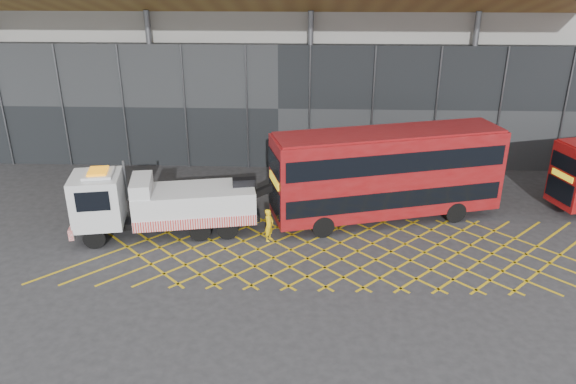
{
  "coord_description": "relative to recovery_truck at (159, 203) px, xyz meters",
  "views": [
    {
      "loc": [
        3.96,
        -23.76,
        13.23
      ],
      "look_at": [
        3.0,
        1.5,
        2.4
      ],
      "focal_mm": 35.0,
      "sensor_mm": 36.0,
      "label": 1
    }
  ],
  "objects": [
    {
      "name": "ground_plane",
      "position": [
        3.46,
        -1.47,
        -1.7
      ],
      "size": [
        120.0,
        120.0,
        0.0
      ],
      "primitive_type": "plane",
      "color": "#2B2B2D"
    },
    {
      "name": "recovery_truck",
      "position": [
        0.0,
        0.0,
        0.0
      ],
      "size": [
        10.63,
        4.12,
        3.69
      ],
      "rotation": [
        0.0,
        0.0,
        0.19
      ],
      "color": "black",
      "rests_on": "ground_plane"
    },
    {
      "name": "bus_towed",
      "position": [
        11.55,
        2.2,
        1.02
      ],
      "size": [
        12.31,
        5.89,
        4.9
      ],
      "rotation": [
        0.0,
        0.0,
        0.27
      ],
      "color": "maroon",
      "rests_on": "ground_plane"
    },
    {
      "name": "worker",
      "position": [
        5.55,
        -0.5,
        -0.87
      ],
      "size": [
        0.61,
        0.72,
        1.68
      ],
      "primitive_type": "imported",
      "rotation": [
        0.0,
        0.0,
        1.16
      ],
      "color": "yellow",
      "rests_on": "ground_plane"
    },
    {
      "name": "construction_building",
      "position": [
        5.38,
        16.93,
        7.27
      ],
      "size": [
        55.0,
        23.97,
        18.0
      ],
      "color": "gray",
      "rests_on": "ground_plane"
    },
    {
      "name": "road_markings",
      "position": [
        9.06,
        -1.47,
        -1.7
      ],
      "size": [
        27.96,
        7.16,
        0.01
      ],
      "color": "gold",
      "rests_on": "ground_plane"
    }
  ]
}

